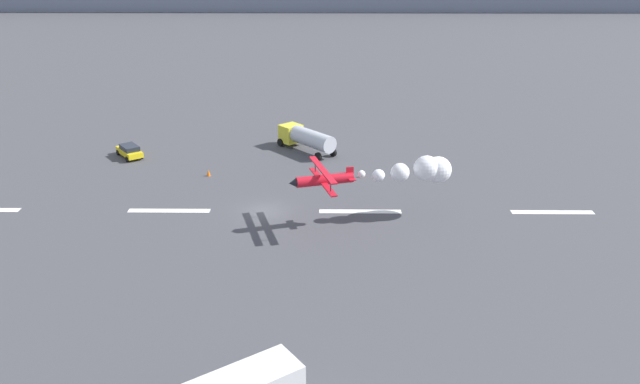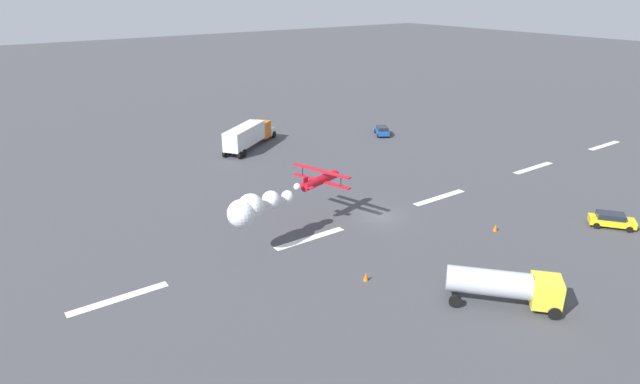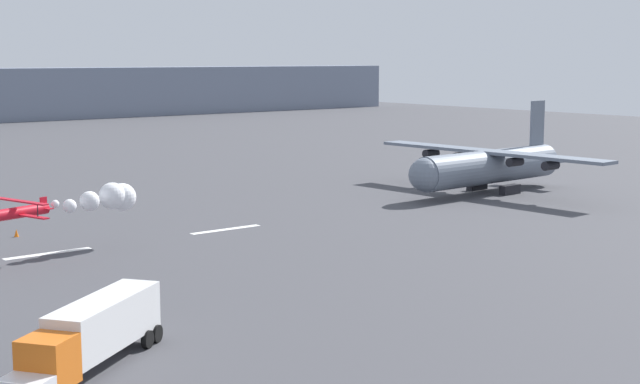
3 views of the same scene
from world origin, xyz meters
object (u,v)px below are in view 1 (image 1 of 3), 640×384
fuel_tanker_truck (306,138)px  traffic_cone_near (208,173)px  airport_staff_sedan (129,151)px  stunt_biplane_red (411,171)px  traffic_cone_far (362,174)px

fuel_tanker_truck → traffic_cone_near: 13.90m
airport_staff_sedan → traffic_cone_near: 12.39m
airport_staff_sedan → traffic_cone_near: airport_staff_sedan is taller
stunt_biplane_red → airport_staff_sedan: (-31.67, 16.99, -3.76)m
stunt_biplane_red → fuel_tanker_truck: (-10.40, 19.45, -2.83)m
airport_staff_sedan → traffic_cone_far: (27.74, -6.58, -0.44)m
traffic_cone_near → traffic_cone_far: bearing=-0.8°
stunt_biplane_red → traffic_cone_near: (-21.05, 10.63, -4.19)m
traffic_cone_near → traffic_cone_far: same height
stunt_biplane_red → traffic_cone_far: stunt_biplane_red is taller
airport_staff_sedan → traffic_cone_near: bearing=-30.9°
traffic_cone_near → stunt_biplane_red: bearing=-26.8°
stunt_biplane_red → traffic_cone_near: 23.95m
traffic_cone_near → airport_staff_sedan: bearing=149.1°
airport_staff_sedan → traffic_cone_near: (10.62, -6.35, -0.44)m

